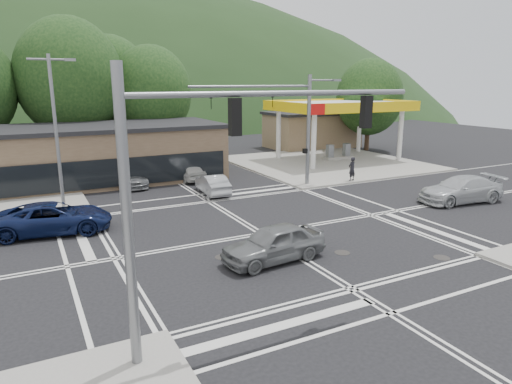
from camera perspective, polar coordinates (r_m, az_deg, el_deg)
name	(u,v)px	position (r m, az deg, el deg)	size (l,w,h in m)	color
ground	(262,234)	(23.23, 0.69, -5.24)	(120.00, 120.00, 0.00)	black
sidewalk_ne	(327,163)	(43.36, 8.90, 3.62)	(16.00, 16.00, 0.15)	gray
gas_station_canopy	(340,108)	(44.78, 10.46, 10.27)	(12.32, 8.34, 5.75)	silver
convenience_store	(312,131)	(54.06, 7.00, 7.61)	(10.00, 6.00, 3.80)	#846B4F
commercial_row	(58,158)	(36.87, -23.47, 3.92)	(24.00, 8.00, 4.00)	brown
hill_north	(70,116)	(110.12, -22.21, 8.77)	(252.00, 126.00, 140.00)	#1F3819
tree_n_b	(70,78)	(43.59, -22.27, 13.04)	(9.00, 9.00, 12.98)	#382619
tree_n_c	(151,93)	(44.85, -13.01, 12.02)	(7.60, 7.60, 10.87)	#382619
tree_n_e	(110,85)	(48.11, -17.84, 12.59)	(8.40, 8.40, 11.98)	#382619
tree_ne	(369,97)	(52.29, 13.98, 11.44)	(7.20, 7.20, 9.99)	#382619
streetlight_nw	(57,126)	(28.55, -23.66, 7.56)	(2.50, 0.25, 9.00)	slate
signal_mast_ne	(294,117)	(32.65, 4.76, 9.32)	(11.65, 0.30, 8.00)	slate
signal_mast_sw	(195,175)	(12.10, -7.69, 2.06)	(9.14, 0.28, 8.00)	slate
car_blue_west	(53,218)	(25.31, -24.00, -2.99)	(2.61, 5.66, 1.57)	#0E183E
car_grey_center	(274,243)	(19.62, 2.22, -6.42)	(1.87, 4.64, 1.58)	slate
car_silver_east	(461,189)	(31.86, 24.23, 0.29)	(2.29, 5.63, 1.63)	#B7BBBF
car_queue_a	(213,184)	(31.32, -5.45, 0.98)	(1.43, 4.09, 1.35)	#9B9FA2
car_queue_b	(188,171)	(35.91, -8.46, 2.58)	(1.67, 4.14, 1.41)	#B9BAB5
car_northbound	(129,177)	(34.88, -15.58, 1.88)	(1.95, 4.80, 1.39)	slate
pedestrian	(352,169)	(35.42, 11.90, 2.85)	(0.66, 0.43, 1.81)	black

